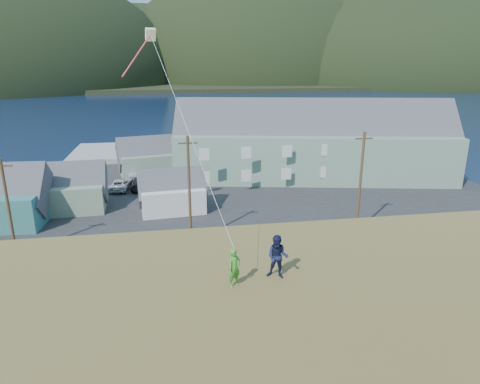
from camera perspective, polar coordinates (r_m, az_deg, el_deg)
name	(u,v)px	position (r m, az deg, el deg)	size (l,w,h in m)	color
ground	(212,250)	(36.81, -3.78, -7.76)	(900.00, 900.00, 0.00)	#0A1638
grass_strip	(214,260)	(34.99, -3.43, -9.06)	(110.00, 8.00, 0.10)	#4C3D19
waterfront_lot	(197,191)	(52.63, -5.69, 0.10)	(72.00, 36.00, 0.12)	#28282B
wharf	(153,151)	(74.79, -11.58, 5.32)	(26.00, 14.00, 0.90)	gray
far_shore	(170,77)	(363.49, -9.36, 14.85)	(900.00, 320.00, 2.00)	black
far_hills	(221,79)	(315.25, -2.57, 14.88)	(760.00, 265.00, 143.00)	black
lodge	(313,142)	(58.34, 9.68, 6.58)	(37.84, 17.31, 12.85)	slate
shed_palegreen_near	(64,189)	(48.92, -22.38, 0.34)	(8.92, 5.83, 6.29)	gray
shed_white	(172,192)	(45.64, -9.04, 0.00)	(7.39, 5.26, 5.55)	silver
shed_palegreen_far	(153,157)	(61.17, -11.48, 4.64)	(10.60, 7.39, 6.50)	gray
utility_poles	(201,193)	(36.46, -5.17, -0.19)	(29.95, 0.24, 9.49)	#47331E
parked_cars	(129,179)	(56.89, -14.64, 1.73)	(23.90, 10.76, 1.47)	black
kite_flyer_green	(234,268)	(16.57, -0.76, -10.07)	(0.56, 0.37, 1.55)	green
kite_flyer_navy	(278,257)	(17.19, 5.04, -8.61)	(0.87, 0.68, 1.79)	#171C40
kite_rig	(150,41)	(21.32, -11.94, 19.13)	(2.05, 3.81, 11.00)	#FDFAC1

